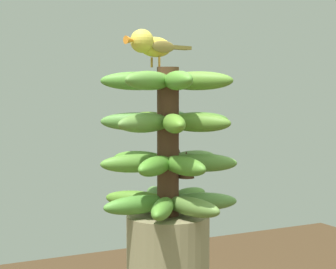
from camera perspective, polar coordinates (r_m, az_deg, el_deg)
banana_bunch at (r=1.29m, az=0.02°, el=-0.75°), size 0.30×0.31×0.33m
perched_bird at (r=1.30m, az=-1.69°, el=8.66°), size 0.18×0.08×0.08m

